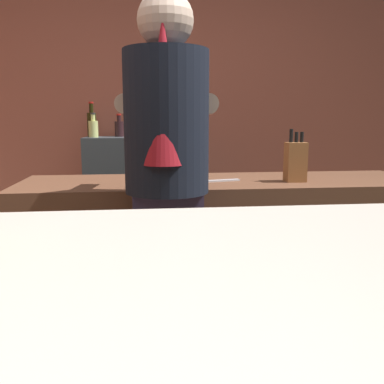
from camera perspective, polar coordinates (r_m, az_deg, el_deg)
wall_back at (r=3.62m, az=-5.61°, el=11.85°), size 5.20×0.10×2.70m
prep_counter at (r=2.32m, az=4.16°, el=-9.53°), size 2.10×0.60×0.91m
back_shelf at (r=3.41m, az=-7.61°, el=-1.72°), size 0.78×0.36×1.09m
bartender at (r=1.71m, az=-3.44°, el=2.12°), size 0.47×0.54×1.71m
knife_block at (r=2.20m, az=13.90°, el=4.08°), size 0.10×0.08×0.27m
mixing_bowl at (r=2.27m, az=-4.02°, el=2.59°), size 0.21×0.21×0.06m
chefs_knife at (r=2.15m, az=3.49°, el=1.54°), size 0.24×0.09×0.01m
bottle_vinegar at (r=3.46m, az=-13.47°, el=9.09°), size 0.07×0.07×0.27m
bottle_hot_sauce at (r=3.38m, az=-5.57°, el=8.77°), size 0.07×0.07×0.19m
bottle_soy at (r=3.35m, az=-13.28°, el=8.49°), size 0.07×0.07×0.19m
bottle_olive_oil at (r=3.42m, az=-9.88°, el=8.59°), size 0.07×0.07×0.18m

